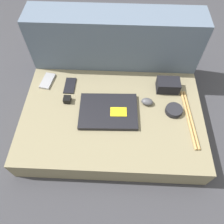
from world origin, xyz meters
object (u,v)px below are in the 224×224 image
Objects in this scene: phone_black at (47,81)px; camera_pouch at (168,85)px; laptop at (108,111)px; computer_mouse at (147,102)px; charger_brick at (67,99)px; speaker_puck at (174,110)px; phone_silver at (70,86)px.

phone_black is 0.73m from camera_pouch.
camera_pouch is at bearing 7.86° from phone_black.
computer_mouse is at bearing 16.34° from laptop.
speaker_puck is at bearing -4.40° from charger_brick.
laptop is 0.23m from computer_mouse.
laptop is at bearing -15.62° from charger_brick.
camera_pouch is (0.73, -0.03, 0.03)m from phone_black.
camera_pouch reaches higher than laptop.
computer_mouse is at bearing -137.83° from camera_pouch.
charger_brick is (-0.59, -0.12, -0.02)m from camera_pouch.
camera_pouch reaches higher than phone_black.
computer_mouse is 0.57× the size of camera_pouch.
laptop is at bearing -36.09° from phone_silver.
phone_black is (-0.14, 0.03, 0.00)m from phone_silver.
phone_black is at bearing 169.16° from phone_silver.
phone_black reaches higher than phone_silver.
laptop reaches higher than phone_black.
phone_black is (-0.76, 0.19, -0.01)m from speaker_puck.
speaker_puck reaches higher than laptop.
phone_silver is at bearing 91.84° from charger_brick.
computer_mouse reaches higher than laptop.
camera_pouch is at bearing 11.33° from charger_brick.
computer_mouse reaches higher than phone_black.
laptop is at bearing -151.72° from camera_pouch.
phone_black is at bearing 149.72° from laptop.
camera_pouch is (-0.02, 0.16, 0.02)m from speaker_puck.
charger_brick reaches higher than laptop.
phone_black is at bearing 177.92° from camera_pouch.
computer_mouse is at bearing -3.02° from phone_black.
phone_silver is (-0.61, 0.16, -0.01)m from speaker_puck.
charger_brick is (0.15, -0.14, 0.01)m from phone_black.
speaker_puck is at bearing -82.38° from camera_pouch.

